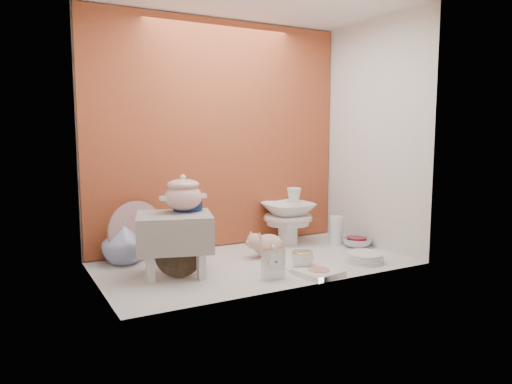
% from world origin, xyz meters
% --- Properties ---
extents(ground, '(1.80, 1.80, 0.00)m').
position_xyz_m(ground, '(0.00, 0.00, 0.00)').
color(ground, silver).
rests_on(ground, ground).
extents(niche_shell, '(1.86, 1.03, 1.53)m').
position_xyz_m(niche_shell, '(0.00, 0.18, 0.93)').
color(niche_shell, '#A74529').
rests_on(niche_shell, ground).
extents(step_stool, '(0.47, 0.44, 0.33)m').
position_xyz_m(step_stool, '(-0.49, 0.00, 0.17)').
color(step_stool, silver).
rests_on(step_stool, ground).
extents(soup_tureen, '(0.26, 0.26, 0.21)m').
position_xyz_m(soup_tureen, '(-0.42, 0.04, 0.44)').
color(soup_tureen, white).
rests_on(soup_tureen, step_stool).
extents(cobalt_bowl, '(0.20, 0.20, 0.06)m').
position_xyz_m(cobalt_bowl, '(-0.38, 0.08, 0.36)').
color(cobalt_bowl, '#0A1C4F').
rests_on(cobalt_bowl, step_stool).
extents(floral_platter, '(0.36, 0.15, 0.36)m').
position_xyz_m(floral_platter, '(-0.60, 0.37, 0.18)').
color(floral_platter, silver).
rests_on(floral_platter, ground).
extents(blue_white_vase, '(0.31, 0.31, 0.26)m').
position_xyz_m(blue_white_vase, '(-0.68, 0.36, 0.13)').
color(blue_white_vase, white).
rests_on(blue_white_vase, ground).
extents(lacquer_tray, '(0.27, 0.11, 0.26)m').
position_xyz_m(lacquer_tray, '(-0.48, -0.04, 0.13)').
color(lacquer_tray, black).
rests_on(lacquer_tray, ground).
extents(mantel_clock, '(0.13, 0.05, 0.18)m').
position_xyz_m(mantel_clock, '(-0.06, -0.32, 0.09)').
color(mantel_clock, silver).
rests_on(mantel_clock, ground).
extents(plush_pig, '(0.30, 0.25, 0.15)m').
position_xyz_m(plush_pig, '(0.14, 0.09, 0.08)').
color(plush_pig, '#D0A393').
rests_on(plush_pig, ground).
extents(teacup_saucer, '(0.18, 0.18, 0.01)m').
position_xyz_m(teacup_saucer, '(0.17, -0.25, 0.01)').
color(teacup_saucer, white).
rests_on(teacup_saucer, ground).
extents(gold_rim_teacup, '(0.15, 0.15, 0.10)m').
position_xyz_m(gold_rim_teacup, '(0.17, -0.25, 0.06)').
color(gold_rim_teacup, white).
rests_on(gold_rim_teacup, teacup_saucer).
extents(lattice_dish, '(0.24, 0.24, 0.03)m').
position_xyz_m(lattice_dish, '(0.19, -0.38, 0.01)').
color(lattice_dish, white).
rests_on(lattice_dish, ground).
extents(dinner_plate_stack, '(0.30, 0.30, 0.06)m').
position_xyz_m(dinner_plate_stack, '(0.58, -0.30, 0.03)').
color(dinner_plate_stack, white).
rests_on(dinner_plate_stack, ground).
extents(crystal_bowl, '(0.22, 0.22, 0.06)m').
position_xyz_m(crystal_bowl, '(0.79, 0.01, 0.03)').
color(crystal_bowl, silver).
rests_on(crystal_bowl, ground).
extents(clear_glass_vase, '(0.10, 0.10, 0.19)m').
position_xyz_m(clear_glass_vase, '(0.72, 0.15, 0.10)').
color(clear_glass_vase, silver).
rests_on(clear_glass_vase, ground).
extents(porcelain_tower, '(0.38, 0.38, 0.39)m').
position_xyz_m(porcelain_tower, '(0.43, 0.32, 0.19)').
color(porcelain_tower, white).
rests_on(porcelain_tower, ground).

